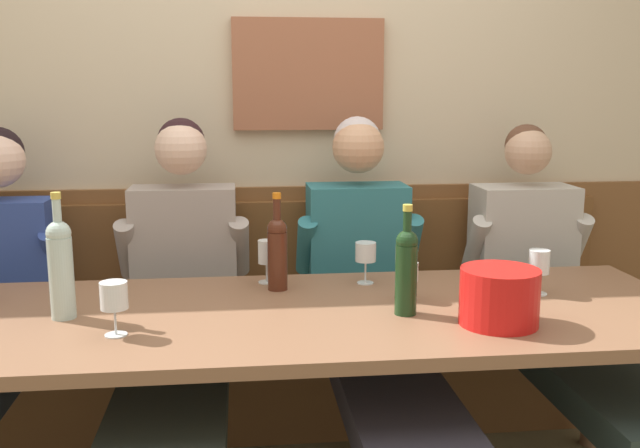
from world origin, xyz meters
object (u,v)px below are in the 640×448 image
wine_bottle_green_tall (61,265)px  wine_glass_right_end (366,253)px  wall_bench (278,359)px  person_right_seat (558,303)px  ice_bucket (499,297)px  wine_bottle_clear_water (277,250)px  wine_glass_left_end (114,298)px  wine_bottle_amber_mid (406,268)px  wine_glass_near_bucket (539,263)px  person_center_left_seat (179,313)px  dining_table (290,331)px  person_center_right_seat (372,302)px  wine_glass_mid_left (408,273)px  wine_glass_center_front (266,254)px

wine_bottle_green_tall → wine_glass_right_end: bearing=16.0°
wall_bench → person_right_seat: 1.18m
ice_bucket → wine_bottle_clear_water: (-0.64, 0.45, 0.06)m
wine_bottle_clear_water → wine_glass_left_end: wine_bottle_clear_water is taller
wine_glass_right_end → wine_bottle_amber_mid: bearing=-80.3°
wine_bottle_green_tall → wine_glass_near_bucket: 1.56m
wine_bottle_amber_mid → wine_glass_right_end: (-0.06, 0.36, -0.04)m
person_center_left_seat → person_right_seat: 1.44m
ice_bucket → wine_bottle_amber_mid: bearing=153.4°
wine_bottle_amber_mid → wine_glass_near_bucket: 0.53m
dining_table → ice_bucket: ice_bucket is taller
wine_glass_right_end → wall_bench: bearing=123.7°
person_right_seat → ice_bucket: 0.74m
wall_bench → wine_glass_near_bucket: size_ratio=18.80×
person_right_seat → wine_bottle_clear_water: bearing=-174.8°
ice_bucket → person_center_right_seat: bearing=116.2°
person_center_right_seat → ice_bucket: 0.65m
wine_bottle_green_tall → wine_glass_mid_left: 1.10m
wall_bench → wine_glass_right_end: wall_bench is taller
wine_bottle_green_tall → person_center_right_seat: bearing=19.0°
person_center_left_seat → wine_glass_left_end: (-0.13, -0.52, 0.21)m
wine_glass_right_end → wine_glass_near_bucket: (0.56, -0.20, -0.00)m
person_right_seat → wine_glass_right_end: person_right_seat is taller
wall_bench → ice_bucket: wall_bench is taller
person_right_seat → wine_bottle_green_tall: 1.81m
dining_table → wine_glass_mid_left: (0.40, 0.07, 0.16)m
wine_bottle_clear_water → person_right_seat: bearing=5.2°
wine_glass_center_front → person_center_left_seat: bearing=179.5°
wine_bottle_amber_mid → wine_glass_near_bucket: bearing=17.8°
dining_table → wine_glass_center_front: (-0.06, 0.34, 0.17)m
wine_glass_left_end → wine_glass_center_front: 0.68m
ice_bucket → wine_glass_left_end: size_ratio=1.49×
ice_bucket → wine_bottle_green_tall: bearing=171.0°
wine_bottle_green_tall → wine_glass_right_end: wine_bottle_green_tall is taller
wine_glass_near_bucket → person_center_left_seat: bearing=168.3°
wine_glass_mid_left → wine_glass_near_bucket: size_ratio=0.83×
wall_bench → ice_bucket: 1.24m
wine_bottle_green_tall → wine_glass_center_front: (0.64, 0.33, -0.06)m
wall_bench → wine_bottle_clear_water: wine_bottle_clear_water is taller
dining_table → person_center_left_seat: (-0.38, 0.35, -0.04)m
wine_glass_right_end → wine_glass_left_end: size_ratio=0.96×
dining_table → wine_glass_near_bucket: bearing=5.9°
wine_glass_right_end → wine_glass_mid_left: size_ratio=1.18×
wine_bottle_amber_mid → wine_bottle_green_tall: wine_bottle_green_tall is taller
person_center_right_seat → wine_glass_near_bucket: size_ratio=8.68×
dining_table → wine_glass_left_end: 0.57m
wine_glass_near_bucket → wine_glass_mid_left: bearing=-178.3°
ice_bucket → wine_glass_center_front: (-0.67, 0.54, 0.02)m
wine_bottle_clear_water → wine_bottle_amber_mid: 0.50m
wall_bench → wine_bottle_amber_mid: wine_bottle_amber_mid is taller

